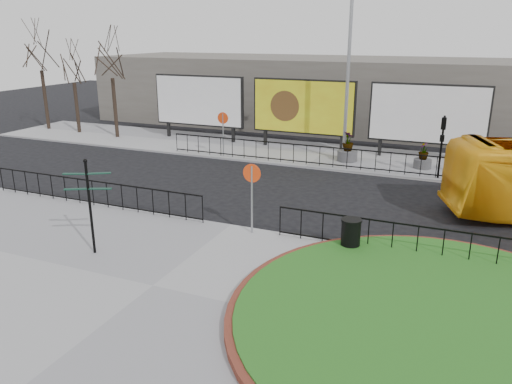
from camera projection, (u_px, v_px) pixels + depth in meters
The scene contains 23 objects.
ground at pixel (231, 227), 18.19m from camera, with size 90.00×90.00×0.00m, color black.
pavement_near at pixel (153, 287), 13.79m from camera, with size 30.00×10.00×0.12m, color gray.
pavement_far at pixel (322, 155), 28.70m from camera, with size 44.00×6.00×0.12m, color gray.
brick_edge at pixel (443, 323), 11.83m from camera, with size 10.40×10.40×0.18m, color maroon.
grass_lawn at pixel (443, 322), 11.83m from camera, with size 10.00×10.00×0.22m, color #1D5316.
railing_near_left at pixel (93, 193), 19.96m from camera, with size 10.00×0.10×1.10m, color black, non-canonical shape.
railing_near_right at pixel (417, 241), 15.31m from camera, with size 9.00×0.10×1.10m, color black, non-canonical shape.
railing_far at pixel (326, 157), 25.77m from camera, with size 18.00×0.10×1.10m, color black, non-canonical shape.
speed_sign_far at pixel (223, 124), 27.71m from camera, with size 0.64×0.07×2.47m.
speed_sign_near at pixel (252, 183), 16.89m from camera, with size 0.64×0.07×2.47m.
billboard_left at pixel (199, 101), 31.93m from camera, with size 6.20×0.31×4.10m.
billboard_mid at pixel (303, 107), 29.33m from camera, with size 6.20×0.31×4.10m.
billboard_right at pixel (428, 114), 26.73m from camera, with size 6.20×0.31×4.10m.
lamp_post at pixel (348, 72), 25.80m from camera, with size 0.74×0.18×9.23m.
signal_pole_a at pixel (442, 138), 23.32m from camera, with size 0.22×0.26×3.00m.
tree_left at pixel (113, 84), 32.38m from camera, with size 2.00×2.00×7.00m, color #2D2119, non-canonical shape.
tree_mid at pixel (75, 87), 34.06m from camera, with size 2.00×2.00×6.20m, color #2D2119, non-canonical shape.
tree_far at pixel (42, 76), 35.15m from camera, with size 2.00×2.00×7.50m, color #2D2119, non-canonical shape.
building_backdrop at pixel (360, 93), 36.72m from camera, with size 40.00×10.00×5.00m, color #625C55.
fingerpost_sign at pixel (89, 197), 15.27m from camera, with size 1.37×0.83×3.07m.
litter_bin at pixel (351, 235), 15.79m from camera, with size 0.65×0.65×1.08m.
planter_b at pixel (347, 150), 26.99m from camera, with size 1.08×1.08×1.62m.
planter_c at pixel (423, 159), 25.56m from camera, with size 0.90×0.90×1.36m.
Camera 1 is at (7.44, -15.23, 6.79)m, focal length 35.00 mm.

